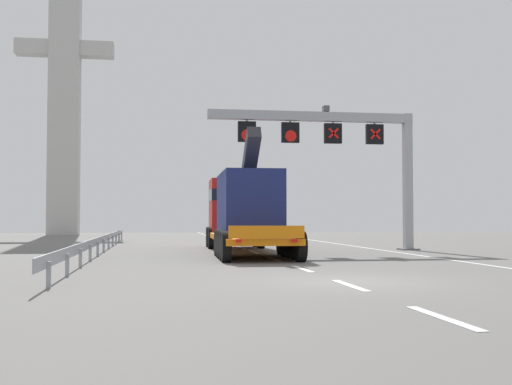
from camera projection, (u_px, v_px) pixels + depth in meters
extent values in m
plane|color=slate|center=(349.00, 281.00, 16.26)|extent=(112.00, 112.00, 0.00)
cube|color=silver|center=(443.00, 318.00, 10.29)|extent=(0.20, 2.60, 0.01)
cube|color=silver|center=(350.00, 285.00, 15.23)|extent=(0.20, 2.60, 0.01)
cube|color=silver|center=(303.00, 269.00, 20.16)|extent=(0.20, 2.60, 0.01)
cube|color=silver|center=(274.00, 259.00, 25.09)|extent=(0.20, 2.60, 0.01)
cube|color=silver|center=(255.00, 252.00, 30.02)|extent=(0.20, 2.60, 0.01)
cube|color=silver|center=(241.00, 247.00, 34.96)|extent=(0.20, 2.60, 0.01)
cube|color=silver|center=(230.00, 244.00, 39.89)|extent=(0.20, 2.60, 0.01)
cube|color=silver|center=(222.00, 241.00, 44.82)|extent=(0.20, 2.60, 0.01)
cube|color=silver|center=(216.00, 239.00, 49.76)|extent=(0.20, 2.60, 0.01)
cube|color=silver|center=(210.00, 237.00, 54.69)|extent=(0.20, 2.60, 0.01)
cube|color=silver|center=(206.00, 235.00, 59.62)|extent=(0.20, 2.60, 0.01)
cube|color=silver|center=(202.00, 234.00, 64.56)|extent=(0.20, 2.60, 0.01)
cube|color=silver|center=(199.00, 233.00, 69.49)|extent=(0.20, 2.60, 0.01)
cube|color=silver|center=(404.00, 253.00, 29.05)|extent=(0.20, 63.00, 0.01)
cube|color=#9EA0A5|center=(408.00, 182.00, 32.46)|extent=(0.40, 0.40, 6.81)
cube|color=slate|center=(408.00, 249.00, 32.32)|extent=(0.90, 0.90, 0.08)
cube|color=#9EA0A5|center=(312.00, 117.00, 31.84)|extent=(10.23, 0.44, 0.44)
cube|color=#4C4C51|center=(326.00, 109.00, 31.96)|extent=(0.28, 0.40, 0.28)
cube|color=black|center=(375.00, 134.00, 32.29)|extent=(0.87, 0.24, 0.99)
cube|color=#9EA0A5|center=(375.00, 123.00, 32.31)|extent=(0.08, 0.08, 0.16)
cube|color=red|center=(375.00, 134.00, 32.16)|extent=(0.54, 0.02, 0.54)
cube|color=red|center=(375.00, 134.00, 32.16)|extent=(0.54, 0.02, 0.54)
cube|color=black|center=(333.00, 133.00, 31.97)|extent=(0.87, 0.24, 0.99)
cube|color=#9EA0A5|center=(333.00, 123.00, 31.99)|extent=(0.08, 0.08, 0.16)
cube|color=red|center=(334.00, 133.00, 31.84)|extent=(0.54, 0.02, 0.54)
cube|color=red|center=(334.00, 133.00, 31.84)|extent=(0.54, 0.02, 0.54)
cube|color=black|center=(290.00, 133.00, 31.64)|extent=(0.87, 0.24, 0.99)
cube|color=#9EA0A5|center=(290.00, 122.00, 31.66)|extent=(0.08, 0.08, 0.16)
cone|color=red|center=(291.00, 136.00, 31.51)|extent=(0.55, 0.02, 0.55)
cube|color=black|center=(247.00, 132.00, 31.32)|extent=(0.87, 0.24, 0.99)
cube|color=#9EA0A5|center=(247.00, 121.00, 31.34)|extent=(0.08, 0.08, 0.16)
cone|color=red|center=(247.00, 135.00, 31.18)|extent=(0.55, 0.02, 0.55)
cube|color=orange|center=(249.00, 238.00, 27.77)|extent=(3.09, 10.47, 0.24)
cube|color=orange|center=(267.00, 232.00, 22.55)|extent=(2.66, 0.15, 0.44)
cylinder|color=black|center=(226.00, 247.00, 23.13)|extent=(0.35, 1.11, 1.10)
cylinder|color=black|center=(301.00, 247.00, 23.47)|extent=(0.35, 1.11, 1.10)
cylinder|color=black|center=(224.00, 246.00, 24.18)|extent=(0.35, 1.11, 1.10)
cylinder|color=black|center=(295.00, 245.00, 24.51)|extent=(0.35, 1.11, 1.10)
cylinder|color=black|center=(222.00, 245.00, 25.22)|extent=(0.35, 1.11, 1.10)
cylinder|color=black|center=(290.00, 244.00, 25.55)|extent=(0.35, 1.11, 1.10)
cylinder|color=black|center=(220.00, 244.00, 26.26)|extent=(0.35, 1.11, 1.10)
cylinder|color=black|center=(286.00, 243.00, 26.59)|extent=(0.35, 1.11, 1.10)
cylinder|color=black|center=(218.00, 243.00, 27.30)|extent=(0.35, 1.11, 1.10)
cylinder|color=black|center=(282.00, 242.00, 27.63)|extent=(0.35, 1.11, 1.10)
cube|color=red|center=(234.00, 208.00, 34.86)|extent=(2.66, 3.27, 3.10)
cube|color=black|center=(234.00, 195.00, 34.89)|extent=(2.69, 3.29, 0.60)
cylinder|color=black|center=(209.00, 237.00, 35.52)|extent=(0.37, 1.11, 1.10)
cylinder|color=black|center=(256.00, 237.00, 35.84)|extent=(0.37, 1.11, 1.10)
cylinder|color=black|center=(211.00, 238.00, 33.53)|extent=(0.37, 1.11, 1.10)
cylinder|color=black|center=(261.00, 238.00, 33.85)|extent=(0.37, 1.11, 1.10)
cube|color=navy|center=(248.00, 204.00, 28.23)|extent=(2.54, 5.78, 2.70)
cube|color=#2D2D33|center=(251.00, 157.00, 27.45)|extent=(0.64, 2.96, 2.29)
cube|color=red|center=(239.00, 241.00, 22.38)|extent=(0.20, 0.07, 0.12)
cube|color=red|center=(295.00, 241.00, 22.62)|extent=(0.20, 0.07, 0.12)
cube|color=#999EA3|center=(102.00, 239.00, 30.15)|extent=(0.04, 34.30, 0.32)
cube|color=#999EA3|center=(49.00, 275.00, 14.75)|extent=(0.10, 0.10, 0.60)
cube|color=#999EA3|center=(67.00, 265.00, 17.83)|extent=(0.10, 0.10, 0.60)
cube|color=#999EA3|center=(80.00, 258.00, 20.91)|extent=(0.10, 0.10, 0.60)
cube|color=#999EA3|center=(90.00, 253.00, 23.99)|extent=(0.10, 0.10, 0.60)
cube|color=#999EA3|center=(98.00, 249.00, 27.07)|extent=(0.10, 0.10, 0.60)
cube|color=#999EA3|center=(104.00, 246.00, 30.15)|extent=(0.10, 0.10, 0.60)
cube|color=#999EA3|center=(109.00, 243.00, 33.23)|extent=(0.10, 0.10, 0.60)
cube|color=#999EA3|center=(113.00, 241.00, 36.31)|extent=(0.10, 0.10, 0.60)
cube|color=#999EA3|center=(116.00, 239.00, 39.38)|extent=(0.10, 0.10, 0.60)
cube|color=#999EA3|center=(119.00, 238.00, 42.46)|extent=(0.10, 0.10, 0.60)
cube|color=#999EA3|center=(122.00, 236.00, 45.54)|extent=(0.10, 0.10, 0.60)
cube|color=#B7B7B2|center=(65.00, 85.00, 61.10)|extent=(2.80, 2.00, 28.29)
cube|color=#B7B7B2|center=(65.00, 49.00, 61.23)|extent=(9.00, 1.60, 1.40)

